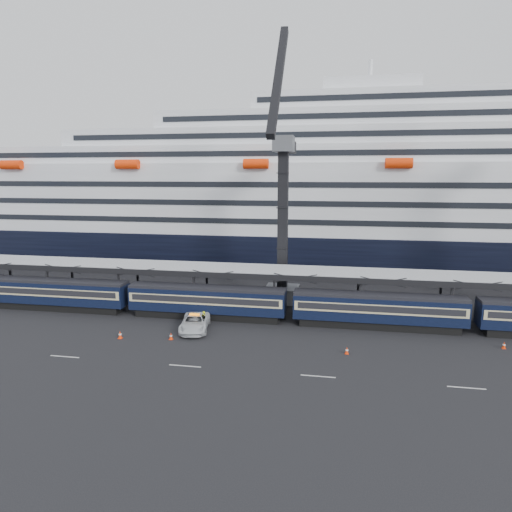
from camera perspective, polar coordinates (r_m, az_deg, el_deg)
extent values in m
plane|color=black|center=(46.33, 26.04, -12.62)|extent=(260.00, 260.00, 0.00)
cube|color=beige|center=(48.10, -22.79, -11.51)|extent=(3.00, 0.15, 0.02)
cube|color=beige|center=(43.01, -8.87, -13.42)|extent=(3.00, 0.15, 0.02)
cube|color=beige|center=(40.91, 7.77, -14.67)|extent=(3.00, 0.15, 0.02)
cube|color=beige|center=(42.26, 24.82, -14.72)|extent=(3.00, 0.15, 0.02)
cube|color=black|center=(64.35, -23.55, -5.72)|extent=(17.48, 2.40, 0.90)
cube|color=black|center=(63.91, -23.67, -4.17)|extent=(19.00, 2.80, 2.70)
cube|color=#CABE8E|center=(63.84, -23.69, -3.91)|extent=(18.62, 2.92, 1.05)
cube|color=black|center=(63.83, -23.69, -3.87)|extent=(17.86, 2.98, 0.70)
cube|color=black|center=(63.57, -23.76, -2.86)|extent=(19.00, 2.50, 0.35)
cube|color=black|center=(55.93, -6.12, -7.24)|extent=(17.48, 2.40, 0.90)
cube|color=black|center=(55.42, -6.15, -5.47)|extent=(19.00, 2.80, 2.70)
cube|color=#CABE8E|center=(55.34, -6.16, -5.17)|extent=(18.62, 2.92, 1.05)
cube|color=black|center=(55.32, -6.16, -5.12)|extent=(17.86, 2.98, 0.70)
cube|color=black|center=(55.03, -6.18, -3.96)|extent=(19.00, 2.50, 0.35)
cube|color=black|center=(53.99, 14.93, -8.18)|extent=(17.48, 2.40, 0.90)
cube|color=black|center=(53.46, 15.02, -6.35)|extent=(19.00, 2.80, 2.70)
cube|color=#CABE8E|center=(53.38, 15.03, -6.04)|extent=(18.62, 2.92, 1.05)
cube|color=black|center=(53.36, 15.03, -5.99)|extent=(17.86, 2.98, 0.70)
cube|color=black|center=(53.06, 15.09, -4.80)|extent=(19.00, 2.50, 0.35)
cube|color=#989BA0|center=(57.78, 22.78, -2.35)|extent=(130.00, 6.00, 0.25)
cube|color=black|center=(54.99, 23.42, -3.32)|extent=(130.00, 0.25, 0.70)
cube|color=black|center=(60.70, 22.17, -2.03)|extent=(130.00, 0.25, 0.70)
cube|color=black|center=(76.19, -28.37, -1.99)|extent=(0.25, 0.25, 5.40)
cube|color=black|center=(65.88, -24.56, -3.42)|extent=(0.25, 0.25, 5.40)
cube|color=black|center=(70.41, -21.98, -2.41)|extent=(0.25, 0.25, 5.40)
cube|color=black|center=(60.78, -16.78, -4.01)|extent=(0.25, 0.25, 5.40)
cube|color=black|center=(65.66, -14.57, -2.86)|extent=(0.25, 0.25, 5.40)
cube|color=black|center=(56.99, -7.75, -4.60)|extent=(0.25, 0.25, 5.40)
cube|color=black|center=(62.17, -6.16, -3.31)|extent=(0.25, 0.25, 5.40)
cube|color=black|center=(54.78, 2.28, -5.11)|extent=(0.25, 0.25, 5.40)
cube|color=black|center=(60.15, 3.04, -3.73)|extent=(0.25, 0.25, 5.40)
cube|color=black|center=(54.35, 12.83, -5.49)|extent=(0.25, 0.25, 5.40)
cube|color=black|center=(59.76, 12.61, -4.05)|extent=(0.25, 0.25, 5.40)
cube|color=black|center=(55.75, 23.20, -5.68)|extent=(0.25, 0.25, 5.40)
cube|color=black|center=(61.04, 22.05, -4.27)|extent=(0.25, 0.25, 5.40)
cube|color=black|center=(89.10, 18.38, 0.85)|extent=(200.00, 28.00, 7.00)
cube|color=silver|center=(88.15, 18.72, 6.95)|extent=(190.00, 26.88, 12.00)
cube|color=silver|center=(88.12, 19.01, 11.82)|extent=(160.00, 24.64, 3.00)
cube|color=black|center=(75.91, 20.40, 12.09)|extent=(153.60, 0.12, 0.90)
cube|color=silver|center=(88.28, 19.12, 13.76)|extent=(124.00, 21.84, 3.00)
cube|color=black|center=(77.47, 20.36, 14.27)|extent=(119.04, 0.12, 0.90)
cube|color=silver|center=(88.55, 19.24, 15.70)|extent=(90.00, 19.04, 3.00)
cube|color=black|center=(79.15, 20.32, 16.36)|extent=(86.40, 0.12, 0.90)
cube|color=silver|center=(88.92, 19.36, 17.62)|extent=(56.00, 16.24, 3.00)
cube|color=black|center=(80.93, 20.28, 18.36)|extent=(53.76, 0.12, 0.90)
cube|color=silver|center=(88.52, 14.03, 19.55)|extent=(16.00, 12.00, 2.50)
cylinder|color=#FF3608|center=(92.91, -28.24, 10.01)|extent=(4.00, 1.60, 1.60)
cylinder|color=#FF3608|center=(81.20, -15.76, 10.97)|extent=(4.00, 1.60, 1.60)
cylinder|color=#FF3608|center=(74.32, -0.01, 11.46)|extent=(4.00, 1.60, 1.60)
cylinder|color=#FF3608|center=(73.63, 17.42, 11.01)|extent=(4.00, 1.60, 1.60)
cube|color=#45474C|center=(62.69, 3.28, -4.76)|extent=(4.50, 4.50, 2.00)
cube|color=black|center=(60.89, 3.37, 4.37)|extent=(1.30, 1.30, 18.00)
cube|color=#45474C|center=(60.70, 3.47, 13.81)|extent=(2.60, 3.20, 2.00)
cube|color=black|center=(55.89, 2.79, 21.26)|extent=(0.90, 12.26, 14.37)
cube|color=black|center=(63.20, 3.76, 13.66)|extent=(0.90, 5.04, 0.90)
cube|color=black|center=(65.69, 4.02, 13.35)|extent=(2.20, 1.60, 1.60)
imported|color=silver|center=(51.65, -7.67, -8.26)|extent=(4.01, 6.77, 1.76)
imported|color=#CAD60B|center=(52.94, -6.52, -7.78)|extent=(0.69, 0.50, 1.75)
cube|color=#FF3608|center=(51.15, -16.61, -9.82)|extent=(0.43, 0.43, 0.05)
cone|color=#FF3608|center=(51.00, -16.63, -9.36)|extent=(0.36, 0.36, 0.81)
cylinder|color=white|center=(51.00, -16.63, -9.36)|extent=(0.31, 0.31, 0.14)
cube|color=#FF3608|center=(49.59, -10.57, -10.20)|extent=(0.38, 0.38, 0.04)
cone|color=#FF3608|center=(49.46, -10.58, -9.78)|extent=(0.32, 0.32, 0.72)
cylinder|color=white|center=(49.46, -10.58, -9.78)|extent=(0.27, 0.27, 0.12)
cube|color=#FF3608|center=(45.99, 11.27, -11.88)|extent=(0.36, 0.36, 0.04)
cone|color=#FF3608|center=(45.86, 11.29, -11.46)|extent=(0.30, 0.30, 0.68)
cylinder|color=white|center=(45.86, 11.29, -11.46)|extent=(0.26, 0.26, 0.11)
cube|color=#FF3608|center=(52.62, 28.56, -10.10)|extent=(0.36, 0.36, 0.04)
cone|color=#FF3608|center=(52.51, 28.59, -9.72)|extent=(0.30, 0.30, 0.68)
cylinder|color=white|center=(52.51, 28.59, -9.72)|extent=(0.26, 0.26, 0.11)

